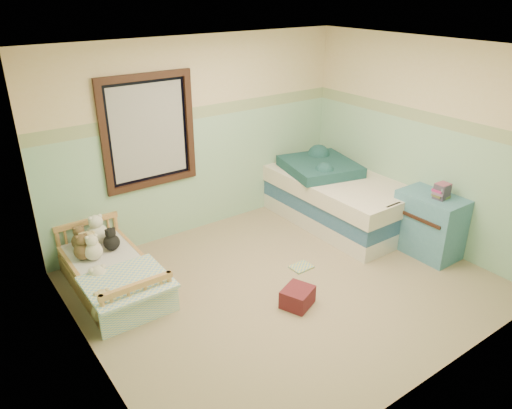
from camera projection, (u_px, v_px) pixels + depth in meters
floor at (286, 285)px, 5.40m from camera, size 4.20×3.60×0.02m
ceiling at (293, 49)px, 4.35m from camera, size 4.20×3.60×0.02m
wall_back at (200, 137)px, 6.20m from camera, size 4.20×0.04×2.50m
wall_front at (446, 254)px, 3.54m from camera, size 4.20×0.04×2.50m
wall_left at (79, 239)px, 3.76m from camera, size 0.04×3.60×2.50m
wall_right at (421, 143)px, 5.99m from camera, size 0.04×3.60×2.50m
wainscot_mint at (202, 174)px, 6.40m from camera, size 4.20×0.01×1.50m
border_strip at (199, 112)px, 6.05m from camera, size 4.20×0.01×0.15m
window_frame at (149, 132)px, 5.71m from camera, size 1.16×0.06×1.36m
window_blinds at (149, 132)px, 5.72m from camera, size 0.92×0.01×1.12m
toddler_bed_frame at (113, 281)px, 5.29m from camera, size 0.74×1.49×0.19m
toddler_mattress at (111, 268)px, 5.22m from camera, size 0.68×1.43×0.12m
patchwork_quilt at (127, 282)px, 4.85m from camera, size 0.81×0.74×0.03m
plush_bed_brown at (80, 241)px, 5.45m from camera, size 0.19×0.19×0.19m
plush_bed_white at (98, 234)px, 5.54m from camera, size 0.24×0.24×0.24m
plush_bed_tan at (91, 248)px, 5.31m from camera, size 0.20×0.20×0.20m
plush_bed_dark at (112, 242)px, 5.44m from camera, size 0.18×0.18×0.18m
plush_floor_cream at (100, 288)px, 5.08m from camera, size 0.28×0.28×0.28m
plush_floor_tan at (105, 311)px, 4.75m from camera, size 0.25×0.25×0.25m
twin_bed_frame at (335, 213)px, 6.79m from camera, size 1.06×2.12×0.22m
twin_boxspring at (336, 199)px, 6.70m from camera, size 1.06×2.12×0.22m
twin_mattress at (337, 184)px, 6.61m from camera, size 1.10×2.16×0.22m
teal_blanket at (320, 166)px, 6.73m from camera, size 1.10×1.14×0.14m
dresser at (429, 224)px, 5.88m from camera, size 0.48×0.76×0.76m
book_stack at (442, 191)px, 5.62m from camera, size 0.19×0.15×0.18m
red_pillow at (297, 297)px, 5.01m from camera, size 0.40×0.37×0.20m
floor_book at (301, 267)px, 5.70m from camera, size 0.25×0.20×0.02m
extra_plush_0 at (83, 251)px, 5.25m from camera, size 0.20×0.20×0.20m
extra_plush_1 at (93, 251)px, 5.24m from camera, size 0.20×0.20×0.20m
extra_plush_2 at (97, 238)px, 5.55m from camera, size 0.17×0.17×0.17m
extra_plush_3 at (85, 245)px, 5.41m from camera, size 0.16×0.16×0.16m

